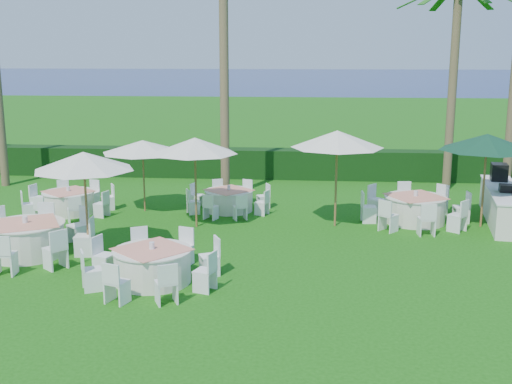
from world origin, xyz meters
TOP-DOWN VIEW (x-y plane):
  - ground at (0.00, 0.00)m, footprint 120.00×120.00m
  - hedge at (0.00, 12.00)m, footprint 34.00×1.00m
  - ocean at (0.00, 102.00)m, footprint 260.00×260.00m
  - banquet_table_a at (-4.39, 1.04)m, footprint 3.48×3.48m
  - banquet_table_b at (-0.65, -0.63)m, footprint 3.11×3.11m
  - banquet_table_d at (-4.93, 5.42)m, footprint 2.91×2.91m
  - banquet_table_e at (0.24, 6.19)m, footprint 2.75×2.75m
  - banquet_table_f at (6.16, 5.23)m, footprint 3.33×3.33m
  - umbrella_a at (-2.83, 1.26)m, footprint 2.59×2.59m
  - umbrella_b at (-0.49, 4.15)m, footprint 2.54×2.54m
  - umbrella_c at (-2.54, 5.91)m, footprint 2.67×2.67m
  - umbrella_d at (3.69, 4.61)m, footprint 2.76×2.76m
  - umbrella_green at (8.09, 4.90)m, footprint 2.80×2.80m
  - buffet_table at (8.89, 5.59)m, footprint 1.60×4.60m
  - palm_c at (-0.15, 8.20)m, footprint 4.11×4.40m
  - palm_d at (8.16, 10.41)m, footprint 4.31×4.33m

SIDE VIEW (x-z plane):
  - ground at x=0.00m, z-range 0.00..0.00m
  - ocean at x=0.00m, z-range 0.00..0.00m
  - banquet_table_e at x=0.24m, z-range -0.06..0.81m
  - banquet_table_d at x=-4.93m, z-range -0.06..0.84m
  - banquet_table_b at x=-0.65m, z-range -0.06..0.90m
  - banquet_table_f at x=6.16m, z-range -0.06..0.94m
  - banquet_table_a at x=-4.39m, z-range -0.06..0.98m
  - buffet_table at x=8.89m, z-range -0.24..1.36m
  - hedge at x=0.00m, z-range 0.00..1.20m
  - umbrella_c at x=-2.54m, z-range 0.98..3.35m
  - umbrella_a at x=-2.83m, z-range 1.12..3.82m
  - umbrella_b at x=-0.49m, z-range 1.12..3.83m
  - umbrella_green at x=8.09m, z-range 1.17..3.99m
  - umbrella_d at x=3.69m, z-range 1.20..4.11m
  - palm_d at x=8.16m, z-range 0.44..8.19m
  - palm_c at x=-0.15m, z-range 0.49..13.31m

